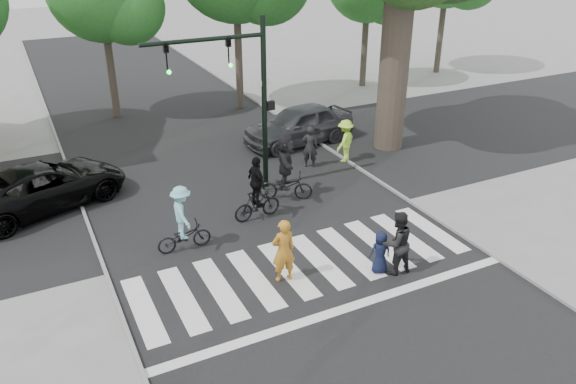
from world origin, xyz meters
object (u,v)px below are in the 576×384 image
pedestrian_child (380,252)px  car_suv (45,186)px  pedestrian_adult (397,243)px  cyclist_mid (257,194)px  cyclist_right (286,171)px  car_grey (299,125)px  cyclist_left (183,223)px  traffic_signal (240,83)px  pedestrian_woman (283,251)px

pedestrian_child → car_suv: car_suv is taller
pedestrian_adult → cyclist_mid: size_ratio=0.86×
pedestrian_adult → cyclist_mid: bearing=-63.9°
cyclist_right → car_grey: bearing=57.8°
cyclist_left → pedestrian_child: bearing=-38.4°
traffic_signal → pedestrian_woman: 6.43m
cyclist_mid → cyclist_right: cyclist_right is taller
cyclist_left → car_suv: 5.79m
pedestrian_child → pedestrian_adult: (0.37, -0.21, 0.30)m
car_suv → cyclist_right: bearing=-133.0°
pedestrian_woman → cyclist_mid: cyclist_mid is taller
cyclist_right → pedestrian_child: bearing=-86.6°
pedestrian_adult → cyclist_mid: (-2.12, 4.50, -0.04)m
traffic_signal → cyclist_left: size_ratio=2.97×
cyclist_left → traffic_signal: bearing=43.3°
pedestrian_woman → cyclist_mid: bearing=-100.7°
pedestrian_adult → car_grey: pedestrian_adult is taller
cyclist_mid → cyclist_right: 1.69m
pedestrian_child → car_grey: (2.60, 9.78, 0.21)m
pedestrian_woman → car_suv: size_ratio=0.34×
pedestrian_child → cyclist_mid: size_ratio=0.58×
cyclist_left → car_suv: bearing=124.8°
pedestrian_woman → pedestrian_child: pedestrian_woman is taller
pedestrian_adult → cyclist_left: 6.06m
pedestrian_adult → car_grey: size_ratio=0.38×
pedestrian_child → pedestrian_adult: bearing=162.2°
cyclist_left → car_grey: size_ratio=0.41×
cyclist_right → pedestrian_woman: bearing=-117.0°
pedestrian_child → pedestrian_adult: pedestrian_adult is taller
pedestrian_woman → car_grey: pedestrian_woman is taller
pedestrian_child → pedestrian_adult: size_ratio=0.67×
cyclist_mid → car_suv: (-5.98, 3.96, -0.13)m
pedestrian_adult → cyclist_right: 5.40m
traffic_signal → car_grey: traffic_signal is taller
car_grey → traffic_signal: bearing=-55.4°
pedestrian_adult → cyclist_right: size_ratio=0.79×
car_grey → cyclist_right: bearing=-38.3°
pedestrian_adult → traffic_signal: bearing=-74.6°
cyclist_right → car_grey: (2.91, 4.63, -0.21)m
pedestrian_adult → car_suv: size_ratio=0.34×
pedestrian_woman → pedestrian_child: size_ratio=1.47×
cyclist_mid → car_grey: cyclist_mid is taller
pedestrian_adult → cyclist_left: size_ratio=0.91×
traffic_signal → car_grey: (3.95, 3.39, -3.07)m
car_suv → car_grey: size_ratio=1.10×
car_suv → car_grey: car_grey is taller
pedestrian_woman → car_grey: size_ratio=0.37×
cyclist_right → cyclist_left: bearing=-158.1°
pedestrian_child → traffic_signal: bearing=-67.0°
traffic_signal → car_grey: size_ratio=1.23×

